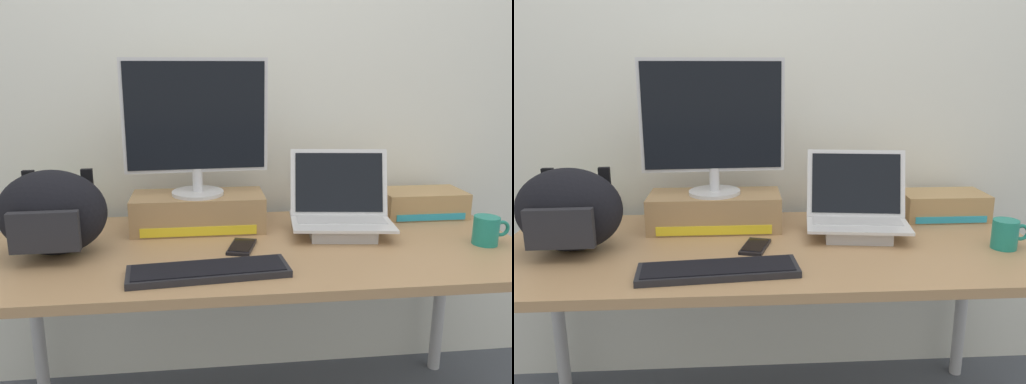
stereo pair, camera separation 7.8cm
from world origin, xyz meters
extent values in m
cube|color=silver|center=(0.00, 0.48, 1.30)|extent=(7.00, 0.10, 2.60)
cube|color=#A87F56|center=(0.00, 0.00, 0.71)|extent=(1.78, 0.75, 0.03)
cylinder|color=#B2B2B7|center=(-0.83, 0.32, 0.35)|extent=(0.05, 0.05, 0.70)
cylinder|color=#B2B2B7|center=(0.83, 0.32, 0.35)|extent=(0.05, 0.05, 0.70)
cube|color=#9E7A51|center=(-0.19, 0.20, 0.79)|extent=(0.47, 0.20, 0.13)
cube|color=yellow|center=(-0.19, 0.09, 0.75)|extent=(0.40, 0.00, 0.03)
cylinder|color=silver|center=(-0.19, 0.20, 0.86)|extent=(0.19, 0.19, 0.01)
cylinder|color=silver|center=(-0.19, 0.20, 0.91)|extent=(0.04, 0.04, 0.08)
cube|color=silver|center=(-0.19, 0.20, 1.13)|extent=(0.50, 0.04, 0.39)
cube|color=black|center=(-0.19, 0.19, 1.13)|extent=(0.48, 0.03, 0.37)
cube|color=#ADADB2|center=(0.31, 0.07, 0.75)|extent=(0.24, 0.23, 0.04)
cube|color=silver|center=(0.31, 0.07, 0.78)|extent=(0.37, 0.28, 0.01)
cube|color=#B7B7BC|center=(0.31, 0.09, 0.78)|extent=(0.32, 0.17, 0.00)
cube|color=silver|center=(0.32, 0.15, 0.89)|extent=(0.35, 0.12, 0.23)
cube|color=black|center=(0.32, 0.15, 0.90)|extent=(0.32, 0.11, 0.20)
cube|color=black|center=(-0.16, -0.23, 0.74)|extent=(0.47, 0.17, 0.02)
cube|color=black|center=(-0.16, -0.23, 0.75)|extent=(0.44, 0.15, 0.00)
ellipsoid|color=black|center=(-0.63, -0.01, 0.86)|extent=(0.33, 0.19, 0.27)
cube|color=#232328|center=(-0.63, -0.12, 0.83)|extent=(0.20, 0.03, 0.12)
cube|color=black|center=(-0.73, 0.09, 0.87)|extent=(0.04, 0.02, 0.20)
cube|color=black|center=(-0.55, 0.10, 0.87)|extent=(0.04, 0.02, 0.20)
cylinder|color=#1E7F70|center=(0.76, -0.08, 0.77)|extent=(0.08, 0.08, 0.10)
torus|color=#1E7F70|center=(0.81, -0.08, 0.78)|extent=(0.06, 0.01, 0.06)
cube|color=black|center=(-0.05, -0.03, 0.73)|extent=(0.11, 0.16, 0.01)
cube|color=black|center=(-0.05, -0.03, 0.74)|extent=(0.10, 0.13, 0.00)
sphere|color=#56B256|center=(-0.71, 0.28, 0.78)|extent=(0.11, 0.11, 0.11)
sphere|color=black|center=(-0.73, 0.23, 0.80)|extent=(0.02, 0.02, 0.02)
sphere|color=black|center=(-0.69, 0.23, 0.80)|extent=(0.02, 0.02, 0.02)
cube|color=#A88456|center=(0.69, 0.27, 0.78)|extent=(0.32, 0.18, 0.10)
cube|color=#2899BC|center=(0.69, 0.18, 0.74)|extent=(0.27, 0.00, 0.02)
camera|label=1|loc=(-0.18, -1.56, 1.30)|focal=35.29mm
camera|label=2|loc=(-0.10, -1.57, 1.30)|focal=35.29mm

